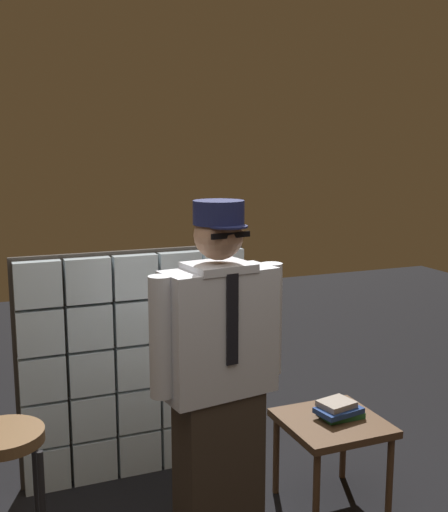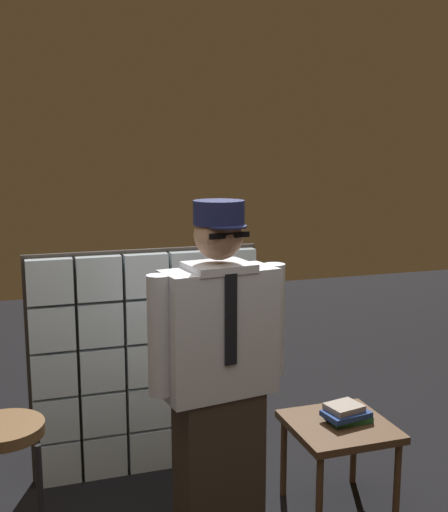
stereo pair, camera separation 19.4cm
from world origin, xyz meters
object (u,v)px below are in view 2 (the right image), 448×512
object	(u,v)px
bar_stool	(6,468)
book_stack	(346,413)
side_table	(339,434)
standing_person	(219,379)

from	to	relation	value
bar_stool	book_stack	bearing A→B (deg)	4.24
bar_stool	book_stack	size ratio (longest dim) A/B	2.97
book_stack	side_table	bearing A→B (deg)	-167.07
side_table	standing_person	bearing A→B (deg)	-166.47
side_table	book_stack	distance (m)	0.12
standing_person	side_table	bearing A→B (deg)	4.76
standing_person	book_stack	bearing A→B (deg)	4.73
side_table	bar_stool	bearing A→B (deg)	-175.99
bar_stool	standing_person	bearing A→B (deg)	-3.49
standing_person	bar_stool	world-z (taller)	standing_person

